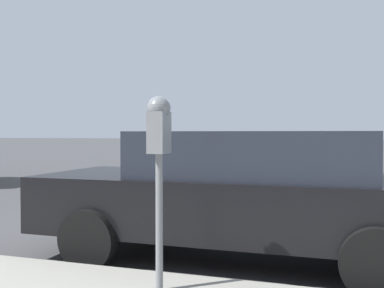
% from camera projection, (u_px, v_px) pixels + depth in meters
% --- Properties ---
extents(ground_plane, '(220.00, 220.00, 0.00)m').
position_uv_depth(ground_plane, '(187.00, 234.00, 6.43)').
color(ground_plane, '#424244').
extents(parking_meter, '(0.21, 0.19, 1.59)m').
position_uv_depth(parking_meter, '(159.00, 142.00, 3.65)').
color(parking_meter, gray).
rests_on(parking_meter, sidewalk).
extents(car_black, '(1.99, 4.58, 1.46)m').
position_uv_depth(car_black, '(242.00, 192.00, 5.12)').
color(car_black, black).
rests_on(car_black, ground_plane).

